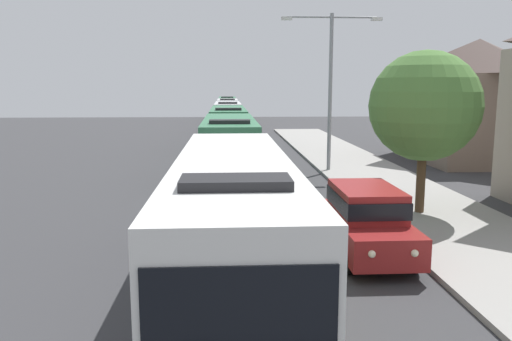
{
  "coord_description": "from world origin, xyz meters",
  "views": [
    {
      "loc": [
        -1.44,
        0.66,
        4.62
      ],
      "look_at": [
        -0.38,
        18.9,
        1.62
      ],
      "focal_mm": 35.93,
      "sensor_mm": 36.0,
      "label": 1
    }
  ],
  "objects": [
    {
      "name": "bus_lead",
      "position": [
        -1.3,
        12.13,
        1.69
      ],
      "size": [
        2.58,
        11.8,
        3.21
      ],
      "color": "silver",
      "rests_on": "ground_plane"
    },
    {
      "name": "bus_second_in_line",
      "position": [
        -1.3,
        25.94,
        1.69
      ],
      "size": [
        2.58,
        10.55,
        3.21
      ],
      "color": "#33724C",
      "rests_on": "ground_plane"
    },
    {
      "name": "bus_middle",
      "position": [
        -1.3,
        38.83,
        1.69
      ],
      "size": [
        2.58,
        11.72,
        3.21
      ],
      "color": "#33724C",
      "rests_on": "ground_plane"
    },
    {
      "name": "bus_fourth_in_line",
      "position": [
        -1.3,
        51.84,
        1.69
      ],
      "size": [
        2.58,
        11.2,
        3.21
      ],
      "color": "silver",
      "rests_on": "ground_plane"
    },
    {
      "name": "bus_rear",
      "position": [
        -1.3,
        65.28,
        1.69
      ],
      "size": [
        2.58,
        11.29,
        3.21
      ],
      "color": "silver",
      "rests_on": "ground_plane"
    },
    {
      "name": "bus_tail_end",
      "position": [
        -1.3,
        78.42,
        1.69
      ],
      "size": [
        2.58,
        11.36,
        3.21
      ],
      "color": "#33724C",
      "rests_on": "ground_plane"
    },
    {
      "name": "white_suv",
      "position": [
        2.4,
        14.21,
        1.03
      ],
      "size": [
        1.86,
        4.69,
        1.9
      ],
      "color": "maroon",
      "rests_on": "ground_plane"
    },
    {
      "name": "streetlamp_mid",
      "position": [
        4.1,
        27.95,
        5.16
      ],
      "size": [
        5.3,
        0.28,
        8.25
      ],
      "color": "gray",
      "rests_on": "sidewalk"
    },
    {
      "name": "roadside_tree",
      "position": [
        5.5,
        18.32,
        3.94
      ],
      "size": [
        3.87,
        3.87,
        5.74
      ],
      "color": "#4C3823",
      "rests_on": "sidewalk"
    },
    {
      "name": "house_distant_gabled",
      "position": [
        14.1,
        31.94,
        3.83
      ],
      "size": [
        7.47,
        9.32,
        7.51
      ],
      "color": "#7A6656",
      "rests_on": "ground_plane"
    }
  ]
}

